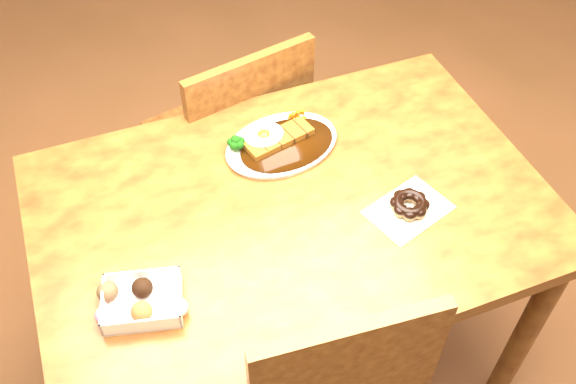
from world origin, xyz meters
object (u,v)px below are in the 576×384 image
object	(u,v)px
katsu_curry_plate	(279,142)
donut_box	(140,301)
chair_far	(235,140)
pon_de_ring	(409,205)
table	(292,230)

from	to	relation	value
katsu_curry_plate	donut_box	bearing A→B (deg)	-141.66
chair_far	katsu_curry_plate	xyz separation A→B (m)	(0.02, -0.35, 0.29)
katsu_curry_plate	donut_box	distance (m)	0.55
chair_far	donut_box	xyz separation A→B (m)	(-0.41, -0.69, 0.29)
katsu_curry_plate	donut_box	xyz separation A→B (m)	(-0.43, -0.34, 0.01)
chair_far	katsu_curry_plate	bearing A→B (deg)	82.22
katsu_curry_plate	pon_de_ring	distance (m)	0.37
table	donut_box	distance (m)	0.44
pon_de_ring	donut_box	bearing A→B (deg)	-176.97
table	donut_box	xyz separation A→B (m)	(-0.39, -0.15, 0.12)
katsu_curry_plate	pon_de_ring	xyz separation A→B (m)	(0.20, -0.31, 0.00)
chair_far	table	bearing A→B (deg)	76.59
donut_box	chair_far	bearing A→B (deg)	59.29
donut_box	table	bearing A→B (deg)	21.03
table	donut_box	size ratio (longest dim) A/B	6.34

